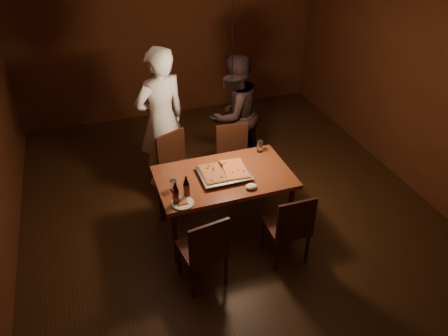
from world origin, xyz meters
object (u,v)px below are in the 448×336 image
object	(u,v)px
dining_table	(224,181)
beer_bottle_a	(176,194)
chair_near_right	(291,223)
diner_dark	(234,114)
chair_far_right	(234,152)
pendant_lamp	(232,82)
plate_slice	(183,203)
chair_near_left	(205,246)
diner_white	(161,120)
pizza_tray	(224,174)
beer_bottle_b	(186,187)
chair_far_left	(177,161)

from	to	relation	value
dining_table	beer_bottle_a	xyz separation A→B (m)	(-0.62, -0.32, 0.20)
chair_near_right	diner_dark	world-z (taller)	diner_dark
chair_far_right	pendant_lamp	world-z (taller)	pendant_lamp
plate_slice	chair_far_right	bearing A→B (deg)	48.67
chair_near_left	diner_white	size ratio (longest dim) A/B	0.25
pizza_tray	pendant_lamp	xyz separation A→B (m)	(0.16, 0.20, 0.99)
pizza_tray	beer_bottle_b	size ratio (longest dim) A/B	2.22
diner_white	chair_near_left	bearing A→B (deg)	70.07
diner_white	pendant_lamp	size ratio (longest dim) A/B	1.73
beer_bottle_b	diner_dark	distance (m)	1.78
beer_bottle_b	pizza_tray	bearing A→B (deg)	25.62
dining_table	beer_bottle_b	size ratio (longest dim) A/B	6.05
plate_slice	diner_white	size ratio (longest dim) A/B	0.12
dining_table	chair_near_left	xyz separation A→B (m)	(-0.46, -0.78, -0.14)
chair_far_left	plate_slice	xyz separation A→B (m)	(-0.20, -1.13, 0.22)
pizza_tray	diner_white	world-z (taller)	diner_white
beer_bottle_a	diner_white	bearing A→B (deg)	83.24
pizza_tray	beer_bottle_b	world-z (taller)	beer_bottle_b
chair_near_left	pendant_lamp	distance (m)	1.69
beer_bottle_b	diner_white	xyz separation A→B (m)	(0.04, 1.38, 0.08)
plate_slice	beer_bottle_a	bearing A→B (deg)	159.49
diner_dark	pendant_lamp	distance (m)	1.42
chair_near_right	beer_bottle_b	bearing A→B (deg)	152.57
dining_table	pendant_lamp	distance (m)	1.11
chair_far_right	chair_near_right	size ratio (longest dim) A/B	1.00
chair_near_left	chair_near_right	xyz separation A→B (m)	(0.94, 0.04, 0.00)
dining_table	pendant_lamp	size ratio (longest dim) A/B	1.36
chair_near_right	diner_white	world-z (taller)	diner_white
beer_bottle_a	plate_slice	size ratio (longest dim) A/B	1.12
chair_near_right	chair_far_right	bearing A→B (deg)	93.87
chair_far_left	chair_near_right	world-z (taller)	same
chair_far_left	diner_dark	size ratio (longest dim) A/B	0.33
pizza_tray	beer_bottle_a	world-z (taller)	beer_bottle_a
dining_table	plate_slice	distance (m)	0.66
dining_table	chair_near_left	world-z (taller)	chair_near_left
pizza_tray	diner_white	xyz separation A→B (m)	(-0.45, 1.14, 0.18)
beer_bottle_b	chair_far_right	bearing A→B (deg)	48.08
beer_bottle_b	pendant_lamp	xyz separation A→B (m)	(0.64, 0.44, 0.89)
diner_white	beer_bottle_a	bearing A→B (deg)	63.75
beer_bottle_a	pendant_lamp	size ratio (longest dim) A/B	0.23
chair_far_left	pendant_lamp	size ratio (longest dim) A/B	0.50
chair_far_left	beer_bottle_b	world-z (taller)	beer_bottle_b
dining_table	chair_near_left	size ratio (longest dim) A/B	3.09
pizza_tray	diner_dark	bearing A→B (deg)	70.07
chair_near_right	pendant_lamp	size ratio (longest dim) A/B	0.44
beer_bottle_b	diner_white	distance (m)	1.38
chair_near_left	beer_bottle_a	world-z (taller)	beer_bottle_a
chair_far_right	pendant_lamp	size ratio (longest dim) A/B	0.44
beer_bottle_a	plate_slice	bearing A→B (deg)	-20.51
chair_far_left	pendant_lamp	xyz separation A→B (m)	(0.52, -0.59, 1.22)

